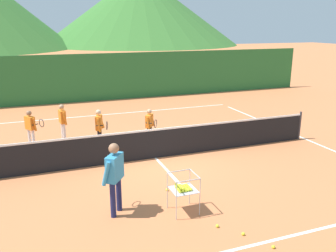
# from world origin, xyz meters

# --- Properties ---
(ground_plane) EXTENTS (120.00, 120.00, 0.00)m
(ground_plane) POSITION_xyz_m (0.00, 0.00, 0.00)
(ground_plane) COLOR #C67042
(line_baseline_near) EXTENTS (11.74, 0.08, 0.01)m
(line_baseline_near) POSITION_xyz_m (0.00, -5.10, 0.00)
(line_baseline_near) COLOR white
(line_baseline_near) RESTS_ON ground
(line_baseline_far) EXTENTS (11.74, 0.08, 0.01)m
(line_baseline_far) POSITION_xyz_m (0.00, 6.23, 0.00)
(line_baseline_far) COLOR white
(line_baseline_far) RESTS_ON ground
(line_sideline_east) EXTENTS (0.08, 11.33, 0.01)m
(line_sideline_east) POSITION_xyz_m (5.87, 0.00, 0.00)
(line_sideline_east) COLOR white
(line_sideline_east) RESTS_ON ground
(line_service_center) EXTENTS (0.08, 5.41, 0.01)m
(line_service_center) POSITION_xyz_m (0.00, 0.00, 0.00)
(line_service_center) COLOR white
(line_service_center) RESTS_ON ground
(tennis_net) EXTENTS (11.33, 0.08, 1.05)m
(tennis_net) POSITION_xyz_m (0.00, 0.00, 0.50)
(tennis_net) COLOR #333338
(tennis_net) RESTS_ON ground
(instructor) EXTENTS (0.58, 0.82, 1.67)m
(instructor) POSITION_xyz_m (-1.93, -2.97, 1.00)
(instructor) COLOR #191E4C
(instructor) RESTS_ON ground
(student_0) EXTENTS (0.63, 0.53, 1.32)m
(student_0) POSITION_xyz_m (-3.68, 2.48, 0.79)
(student_0) COLOR silver
(student_0) RESTS_ON ground
(student_1) EXTENTS (0.27, 0.55, 1.36)m
(student_1) POSITION_xyz_m (-2.59, 2.88, 0.82)
(student_1) COLOR silver
(student_1) RESTS_ON ground
(student_2) EXTENTS (0.42, 0.72, 1.37)m
(student_2) POSITION_xyz_m (-1.49, 1.55, 0.83)
(student_2) COLOR black
(student_2) RESTS_ON ground
(student_3) EXTENTS (0.44, 0.70, 1.28)m
(student_3) POSITION_xyz_m (0.26, 1.40, 0.77)
(student_3) COLOR black
(student_3) RESTS_ON ground
(ball_cart) EXTENTS (0.58, 0.58, 0.90)m
(ball_cart) POSITION_xyz_m (-0.50, -3.43, 0.59)
(ball_cart) COLOR #B7B7BC
(ball_cart) RESTS_ON ground
(tennis_ball_0) EXTENTS (0.07, 0.07, 0.07)m
(tennis_ball_0) POSITION_xyz_m (-0.46, -2.33, 0.03)
(tennis_ball_0) COLOR yellow
(tennis_ball_0) RESTS_ON ground
(tennis_ball_1) EXTENTS (0.07, 0.07, 0.07)m
(tennis_ball_1) POSITION_xyz_m (-0.06, -4.29, 0.03)
(tennis_ball_1) COLOR yellow
(tennis_ball_1) RESTS_ON ground
(tennis_ball_2) EXTENTS (0.07, 0.07, 0.07)m
(tennis_ball_2) POSITION_xyz_m (0.60, -5.31, 0.03)
(tennis_ball_2) COLOR yellow
(tennis_ball_2) RESTS_ON ground
(tennis_ball_5) EXTENTS (0.07, 0.07, 0.07)m
(tennis_ball_5) POSITION_xyz_m (0.29, -4.74, 0.03)
(tennis_ball_5) COLOR yellow
(tennis_ball_5) RESTS_ON ground
(windscreen_fence) EXTENTS (25.83, 0.08, 2.61)m
(windscreen_fence) POSITION_xyz_m (0.00, 9.61, 1.31)
(windscreen_fence) COLOR #286B33
(windscreen_fence) RESTS_ON ground
(hill_0) EXTENTS (41.24, 41.24, 14.64)m
(hill_0) POSITION_xyz_m (18.56, 65.76, 7.32)
(hill_0) COLOR #38702D
(hill_0) RESTS_ON ground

